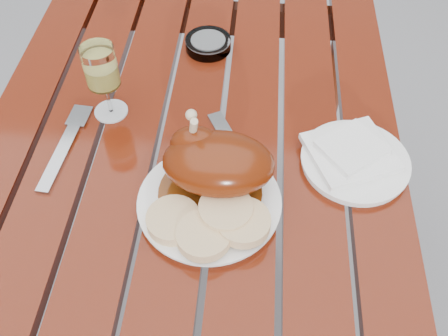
# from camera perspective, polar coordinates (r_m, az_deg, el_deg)

# --- Properties ---
(ground) EXTENTS (60.00, 60.00, 0.00)m
(ground) POSITION_cam_1_polar(r_m,az_deg,el_deg) (1.57, -2.64, -16.47)
(ground) COLOR slate
(ground) RESTS_ON ground
(table) EXTENTS (0.80, 1.20, 0.75)m
(table) POSITION_cam_1_polar(r_m,az_deg,el_deg) (1.24, -3.27, -9.78)
(table) COLOR maroon
(table) RESTS_ON ground
(dinner_plate) EXTENTS (0.26, 0.26, 0.02)m
(dinner_plate) POSITION_cam_1_polar(r_m,az_deg,el_deg) (0.85, -1.68, -4.00)
(dinner_plate) COLOR white
(dinner_plate) RESTS_ON table
(roast_duck) EXTENTS (0.20, 0.18, 0.14)m
(roast_duck) POSITION_cam_1_polar(r_m,az_deg,el_deg) (0.83, -1.07, 0.69)
(roast_duck) COLOR #622B0B
(roast_duck) RESTS_ON dinner_plate
(bread_dumplings) EXTENTS (0.20, 0.13, 0.03)m
(bread_dumplings) POSITION_cam_1_polar(r_m,az_deg,el_deg) (0.80, -1.44, -6.16)
(bread_dumplings) COLOR #DFB988
(bread_dumplings) RESTS_ON dinner_plate
(wine_glass) EXTENTS (0.07, 0.07, 0.16)m
(wine_glass) POSITION_cam_1_polar(r_m,az_deg,el_deg) (0.97, -13.53, 9.52)
(wine_glass) COLOR #E1D966
(wine_glass) RESTS_ON table
(side_plate) EXTENTS (0.21, 0.21, 0.02)m
(side_plate) POSITION_cam_1_polar(r_m,az_deg,el_deg) (0.93, 14.72, 0.69)
(side_plate) COLOR white
(side_plate) RESTS_ON table
(napkin) EXTENTS (0.18, 0.18, 0.01)m
(napkin) POSITION_cam_1_polar(r_m,az_deg,el_deg) (0.93, 14.24, 1.76)
(napkin) COLOR white
(napkin) RESTS_ON side_plate
(ashtray) EXTENTS (0.13, 0.13, 0.03)m
(ashtray) POSITION_cam_1_polar(r_m,az_deg,el_deg) (1.15, -1.82, 14.01)
(ashtray) COLOR #B2B7BC
(ashtray) RESTS_ON table
(fork) EXTENTS (0.04, 0.20, 0.01)m
(fork) POSITION_cam_1_polar(r_m,az_deg,el_deg) (0.97, -17.95, 1.96)
(fork) COLOR gray
(fork) RESTS_ON table
(knife) EXTENTS (0.12, 0.20, 0.01)m
(knife) POSITION_cam_1_polar(r_m,az_deg,el_deg) (0.91, 2.27, 0.38)
(knife) COLOR gray
(knife) RESTS_ON table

